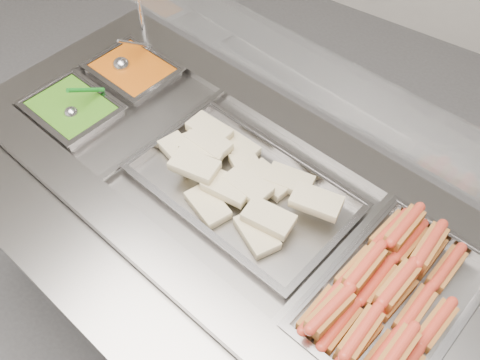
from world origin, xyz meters
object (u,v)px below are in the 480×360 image
Objects in this scene: steam_counter at (230,250)px; pan_wraps at (242,191)px; sneeze_guard at (278,53)px; ladle at (123,64)px; serving_spoon at (74,109)px; pan_hotdogs at (392,302)px.

pan_wraps is (0.05, -0.01, 0.39)m from steam_counter.
sneeze_guard reaches higher than pan_wraps.
steam_counter is at bearing -97.70° from sneeze_guard.
ladle is 0.26m from serving_spoon.
pan_wraps is (0.03, -0.20, -0.36)m from sneeze_guard.
sneeze_guard is at bearing 23.23° from serving_spoon.
ladle reaches higher than pan_wraps.
sneeze_guard is at bearing 153.02° from pan_hotdogs.
ladle is 1.06× the size of serving_spoon.
pan_wraps is at bearing -82.35° from sneeze_guard.
steam_counter is 1.18× the size of sneeze_guard.
steam_counter is 0.68m from pan_hotdogs.
pan_wraps is (-0.51, 0.07, 0.01)m from pan_hotdogs.
ladle reaches higher than serving_spoon.
steam_counter is at bearing 172.30° from pan_hotdogs.
sneeze_guard is at bearing 82.30° from steam_counter.
serving_spoon is at bearing -156.77° from sneeze_guard.
ladle is at bearing 179.62° from sneeze_guard.
steam_counter is 10.35× the size of ladle.
pan_wraps is at bearing -7.70° from steam_counter.
pan_hotdogs is at bearing -7.70° from steam_counter.
pan_hotdogs and pan_wraps have the same top height.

